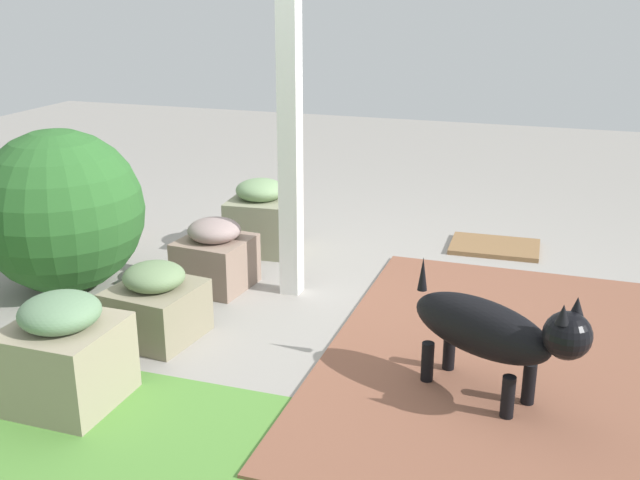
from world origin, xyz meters
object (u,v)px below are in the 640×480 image
stone_planter_mid (156,304)px  stone_planter_nearest (261,217)px  round_shrub (61,211)px  dog (492,330)px  doormat (495,247)px  terracotta_pot_spiky (96,202)px  stone_planter_near (215,256)px  stone_planter_far (65,354)px  porch_pillar (289,63)px

stone_planter_mid → stone_planter_nearest: bearing=-89.1°
round_shrub → dog: size_ratio=1.19×
doormat → terracotta_pot_spiky: bearing=13.0°
stone_planter_near → dog: (-1.64, 0.79, 0.13)m
stone_planter_near → stone_planter_mid: stone_planter_near is taller
stone_planter_nearest → stone_planter_far: stone_planter_far is taller
stone_planter_nearest → terracotta_pot_spiky: (1.17, 0.12, 0.03)m
porch_pillar → doormat: size_ratio=4.46×
stone_planter_nearest → round_shrub: 1.28m
stone_planter_far → round_shrub: bearing=-54.0°
stone_planter_far → round_shrub: (0.78, -1.07, 0.24)m
stone_planter_near → doormat: stone_planter_near is taller
round_shrub → dog: 2.49m
porch_pillar → round_shrub: (1.24, 0.35, -0.82)m
stone_planter_mid → stone_planter_far: size_ratio=0.93×
stone_planter_far → porch_pillar: bearing=-108.2°
stone_planter_far → dog: size_ratio=0.63×
porch_pillar → stone_planter_near: porch_pillar is taller
stone_planter_near → stone_planter_far: 1.36m
stone_planter_mid → stone_planter_far: (0.04, 0.66, 0.05)m
porch_pillar → terracotta_pot_spiky: porch_pillar is taller
stone_planter_far → doormat: (-1.49, -2.54, -0.21)m
porch_pillar → round_shrub: 1.53m
stone_planter_nearest → terracotta_pot_spiky: terracotta_pot_spiky is taller
terracotta_pot_spiky → dog: (-2.82, 1.36, 0.07)m
stone_planter_mid → dog: (-1.62, 0.09, 0.15)m
stone_planter_mid → doormat: 2.37m
stone_planter_nearest → stone_planter_near: stone_planter_nearest is taller
stone_planter_near → terracotta_pot_spiky: 1.31m
porch_pillar → stone_planter_far: (0.47, 1.42, -1.05)m
stone_planter_nearest → round_shrub: round_shrub is taller
round_shrub → doormat: (-2.26, -1.47, -0.45)m
dog → stone_planter_nearest: bearing=-42.0°
porch_pillar → stone_planter_nearest: size_ratio=5.39×
terracotta_pot_spiky → stone_planter_near: bearing=154.2°
stone_planter_nearest → round_shrub: (0.79, 0.98, 0.24)m
stone_planter_near → stone_planter_mid: (-0.02, 0.70, -0.01)m
stone_planter_nearest → stone_planter_far: (0.02, 2.05, 0.00)m
stone_planter_mid → stone_planter_far: bearing=86.4°
stone_planter_near → porch_pillar: bearing=-171.5°
terracotta_pot_spiky → doormat: 2.72m
porch_pillar → stone_planter_near: 1.18m
stone_planter_far → terracotta_pot_spiky: 2.25m
stone_planter_near → dog: 1.82m
dog → terracotta_pot_spiky: bearing=-25.7°
stone_planter_nearest → stone_planter_near: 0.69m
porch_pillar → stone_planter_nearest: (0.45, -0.63, -1.06)m
terracotta_pot_spiky → stone_planter_mid: bearing=133.4°
stone_planter_mid → round_shrub: (0.82, -0.41, 0.28)m
terracotta_pot_spiky → stone_planter_nearest: bearing=-174.0°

